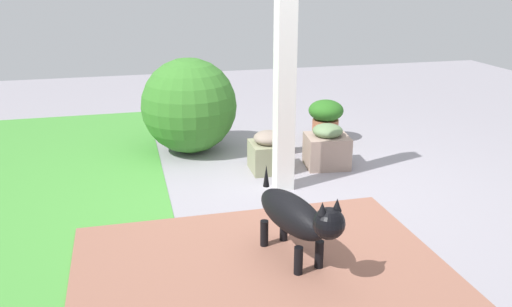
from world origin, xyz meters
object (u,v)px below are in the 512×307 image
at_px(terracotta_pot_broad, 326,118).
at_px(dog, 296,216).
at_px(terracotta_pot_tall, 284,130).
at_px(round_shrub, 189,106).
at_px(stone_planter_near, 269,152).
at_px(stone_planter_nearest, 327,147).
at_px(porch_pillar, 285,77).

distance_m(terracotta_pot_broad, dog, 2.74).
bearing_deg(terracotta_pot_broad, terracotta_pot_tall, 117.05).
xyz_separation_m(round_shrub, terracotta_pot_tall, (-0.30, -0.95, -0.25)).
relative_size(stone_planter_near, terracotta_pot_broad, 0.84).
distance_m(stone_planter_nearest, stone_planter_near, 0.58).
height_order(stone_planter_near, terracotta_pot_broad, terracotta_pot_broad).
xyz_separation_m(porch_pillar, terracotta_pot_broad, (1.23, -0.87, -0.73)).
xyz_separation_m(stone_planter_nearest, round_shrub, (0.80, 1.24, 0.30)).
xyz_separation_m(round_shrub, terracotta_pot_broad, (-0.00, -1.53, -0.23)).
distance_m(stone_planter_nearest, terracotta_pot_tall, 0.58).
distance_m(porch_pillar, terracotta_pot_broad, 1.67).
height_order(porch_pillar, terracotta_pot_tall, porch_pillar).
bearing_deg(stone_planter_nearest, terracotta_pot_tall, 29.87).
distance_m(porch_pillar, stone_planter_nearest, 1.08).
bearing_deg(round_shrub, dog, -171.55).
xyz_separation_m(stone_planter_near, terracotta_pot_broad, (0.77, -0.88, 0.08)).
bearing_deg(dog, terracotta_pot_broad, -25.09).
bearing_deg(stone_planter_near, porch_pillar, -179.12).
xyz_separation_m(porch_pillar, dog, (-1.26, 0.29, -0.66)).
distance_m(porch_pillar, round_shrub, 1.48).
relative_size(stone_planter_nearest, round_shrub, 0.45).
bearing_deg(dog, porch_pillar, -13.12).
bearing_deg(dog, round_shrub, 8.45).
distance_m(stone_planter_nearest, round_shrub, 1.50).
xyz_separation_m(stone_planter_nearest, stone_planter_near, (0.03, 0.58, -0.01)).
bearing_deg(stone_planter_nearest, terracotta_pot_broad, -20.10).
bearing_deg(porch_pillar, stone_planter_nearest, -53.53).
relative_size(porch_pillar, terracotta_pot_broad, 4.26).
distance_m(porch_pillar, terracotta_pot_tall, 1.23).
xyz_separation_m(porch_pillar, stone_planter_nearest, (0.43, -0.58, -0.80)).
relative_size(porch_pillar, stone_planter_nearest, 4.47).
bearing_deg(stone_planter_nearest, porch_pillar, 126.47).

